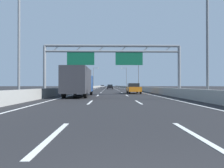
# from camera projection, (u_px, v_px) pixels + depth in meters

# --- Properties ---
(ground_plane) EXTENTS (260.00, 260.00, 0.00)m
(ground_plane) POSITION_uv_depth(u_px,v_px,m) (110.00, 87.00, 101.06)
(ground_plane) COLOR #262628
(lane_dash_left_0) EXTENTS (0.16, 3.00, 0.01)m
(lane_dash_left_0) POSITION_uv_depth(u_px,v_px,m) (52.00, 136.00, 4.55)
(lane_dash_left_0) COLOR white
(lane_dash_left_0) RESTS_ON ground_plane
(lane_dash_left_1) EXTENTS (0.16, 3.00, 0.01)m
(lane_dash_left_1) POSITION_uv_depth(u_px,v_px,m) (90.00, 102.00, 13.54)
(lane_dash_left_1) COLOR white
(lane_dash_left_1) RESTS_ON ground_plane
(lane_dash_left_2) EXTENTS (0.16, 3.00, 0.01)m
(lane_dash_left_2) POSITION_uv_depth(u_px,v_px,m) (98.00, 95.00, 22.54)
(lane_dash_left_2) COLOR white
(lane_dash_left_2) RESTS_ON ground_plane
(lane_dash_left_3) EXTENTS (0.16, 3.00, 0.01)m
(lane_dash_left_3) POSITION_uv_depth(u_px,v_px,m) (101.00, 93.00, 31.54)
(lane_dash_left_3) COLOR white
(lane_dash_left_3) RESTS_ON ground_plane
(lane_dash_left_4) EXTENTS (0.16, 3.00, 0.01)m
(lane_dash_left_4) POSITION_uv_depth(u_px,v_px,m) (103.00, 91.00, 40.54)
(lane_dash_left_4) COLOR white
(lane_dash_left_4) RESTS_ON ground_plane
(lane_dash_left_5) EXTENTS (0.16, 3.00, 0.01)m
(lane_dash_left_5) POSITION_uv_depth(u_px,v_px,m) (104.00, 90.00, 49.54)
(lane_dash_left_5) COLOR white
(lane_dash_left_5) RESTS_ON ground_plane
(lane_dash_left_6) EXTENTS (0.16, 3.00, 0.01)m
(lane_dash_left_6) POSITION_uv_depth(u_px,v_px,m) (105.00, 89.00, 58.54)
(lane_dash_left_6) COLOR white
(lane_dash_left_6) RESTS_ON ground_plane
(lane_dash_left_7) EXTENTS (0.16, 3.00, 0.01)m
(lane_dash_left_7) POSITION_uv_depth(u_px,v_px,m) (105.00, 89.00, 67.54)
(lane_dash_left_7) COLOR white
(lane_dash_left_7) RESTS_ON ground_plane
(lane_dash_left_8) EXTENTS (0.16, 3.00, 0.01)m
(lane_dash_left_8) POSITION_uv_depth(u_px,v_px,m) (106.00, 88.00, 76.54)
(lane_dash_left_8) COLOR white
(lane_dash_left_8) RESTS_ON ground_plane
(lane_dash_left_9) EXTENTS (0.16, 3.00, 0.01)m
(lane_dash_left_9) POSITION_uv_depth(u_px,v_px,m) (106.00, 88.00, 85.53)
(lane_dash_left_9) COLOR white
(lane_dash_left_9) RESTS_ON ground_plane
(lane_dash_left_10) EXTENTS (0.16, 3.00, 0.01)m
(lane_dash_left_10) POSITION_uv_depth(u_px,v_px,m) (106.00, 88.00, 94.53)
(lane_dash_left_10) COLOR white
(lane_dash_left_10) RESTS_ON ground_plane
(lane_dash_left_11) EXTENTS (0.16, 3.00, 0.01)m
(lane_dash_left_11) POSITION_uv_depth(u_px,v_px,m) (107.00, 87.00, 103.53)
(lane_dash_left_11) COLOR white
(lane_dash_left_11) RESTS_ON ground_plane
(lane_dash_left_12) EXTENTS (0.16, 3.00, 0.01)m
(lane_dash_left_12) POSITION_uv_depth(u_px,v_px,m) (107.00, 87.00, 112.53)
(lane_dash_left_12) COLOR white
(lane_dash_left_12) RESTS_ON ground_plane
(lane_dash_left_13) EXTENTS (0.16, 3.00, 0.01)m
(lane_dash_left_13) POSITION_uv_depth(u_px,v_px,m) (107.00, 87.00, 121.53)
(lane_dash_left_13) COLOR white
(lane_dash_left_13) RESTS_ON ground_plane
(lane_dash_left_14) EXTENTS (0.16, 3.00, 0.01)m
(lane_dash_left_14) POSITION_uv_depth(u_px,v_px,m) (107.00, 87.00, 130.53)
(lane_dash_left_14) COLOR white
(lane_dash_left_14) RESTS_ON ground_plane
(lane_dash_left_15) EXTENTS (0.16, 3.00, 0.01)m
(lane_dash_left_15) POSITION_uv_depth(u_px,v_px,m) (107.00, 87.00, 139.53)
(lane_dash_left_15) COLOR white
(lane_dash_left_15) RESTS_ON ground_plane
(lane_dash_left_16) EXTENTS (0.16, 3.00, 0.01)m
(lane_dash_left_16) POSITION_uv_depth(u_px,v_px,m) (107.00, 87.00, 148.53)
(lane_dash_left_16) COLOR white
(lane_dash_left_16) RESTS_ON ground_plane
(lane_dash_left_17) EXTENTS (0.16, 3.00, 0.01)m
(lane_dash_left_17) POSITION_uv_depth(u_px,v_px,m) (108.00, 87.00, 157.52)
(lane_dash_left_17) COLOR white
(lane_dash_left_17) RESTS_ON ground_plane
(lane_dash_right_0) EXTENTS (0.16, 3.00, 0.01)m
(lane_dash_right_0) POSITION_uv_depth(u_px,v_px,m) (196.00, 136.00, 4.60)
(lane_dash_right_0) COLOR white
(lane_dash_right_0) RESTS_ON ground_plane
(lane_dash_right_1) EXTENTS (0.16, 3.00, 0.01)m
(lane_dash_right_1) POSITION_uv_depth(u_px,v_px,m) (139.00, 102.00, 13.60)
(lane_dash_right_1) COLOR white
(lane_dash_right_1) RESTS_ON ground_plane
(lane_dash_right_2) EXTENTS (0.16, 3.00, 0.01)m
(lane_dash_right_2) POSITION_uv_depth(u_px,v_px,m) (127.00, 95.00, 22.60)
(lane_dash_right_2) COLOR white
(lane_dash_right_2) RESTS_ON ground_plane
(lane_dash_right_3) EXTENTS (0.16, 3.00, 0.01)m
(lane_dash_right_3) POSITION_uv_depth(u_px,v_px,m) (122.00, 93.00, 31.60)
(lane_dash_right_3) COLOR white
(lane_dash_right_3) RESTS_ON ground_plane
(lane_dash_right_4) EXTENTS (0.16, 3.00, 0.01)m
(lane_dash_right_4) POSITION_uv_depth(u_px,v_px,m) (119.00, 91.00, 40.60)
(lane_dash_right_4) COLOR white
(lane_dash_right_4) RESTS_ON ground_plane
(lane_dash_right_5) EXTENTS (0.16, 3.00, 0.01)m
(lane_dash_right_5) POSITION_uv_depth(u_px,v_px,m) (117.00, 90.00, 49.60)
(lane_dash_right_5) COLOR white
(lane_dash_right_5) RESTS_ON ground_plane
(lane_dash_right_6) EXTENTS (0.16, 3.00, 0.01)m
(lane_dash_right_6) POSITION_uv_depth(u_px,v_px,m) (116.00, 89.00, 58.59)
(lane_dash_right_6) COLOR white
(lane_dash_right_6) RESTS_ON ground_plane
(lane_dash_right_7) EXTENTS (0.16, 3.00, 0.01)m
(lane_dash_right_7) POSITION_uv_depth(u_px,v_px,m) (115.00, 89.00, 67.59)
(lane_dash_right_7) COLOR white
(lane_dash_right_7) RESTS_ON ground_plane
(lane_dash_right_8) EXTENTS (0.16, 3.00, 0.01)m
(lane_dash_right_8) POSITION_uv_depth(u_px,v_px,m) (114.00, 88.00, 76.59)
(lane_dash_right_8) COLOR white
(lane_dash_right_8) RESTS_ON ground_plane
(lane_dash_right_9) EXTENTS (0.16, 3.00, 0.01)m
(lane_dash_right_9) POSITION_uv_depth(u_px,v_px,m) (114.00, 88.00, 85.59)
(lane_dash_right_9) COLOR white
(lane_dash_right_9) RESTS_ON ground_plane
(lane_dash_right_10) EXTENTS (0.16, 3.00, 0.01)m
(lane_dash_right_10) POSITION_uv_depth(u_px,v_px,m) (113.00, 88.00, 94.59)
(lane_dash_right_10) COLOR white
(lane_dash_right_10) RESTS_ON ground_plane
(lane_dash_right_11) EXTENTS (0.16, 3.00, 0.01)m
(lane_dash_right_11) POSITION_uv_depth(u_px,v_px,m) (113.00, 87.00, 103.59)
(lane_dash_right_11) COLOR white
(lane_dash_right_11) RESTS_ON ground_plane
(lane_dash_right_12) EXTENTS (0.16, 3.00, 0.01)m
(lane_dash_right_12) POSITION_uv_depth(u_px,v_px,m) (113.00, 87.00, 112.59)
(lane_dash_right_12) COLOR white
(lane_dash_right_12) RESTS_ON ground_plane
(lane_dash_right_13) EXTENTS (0.16, 3.00, 0.01)m
(lane_dash_right_13) POSITION_uv_depth(u_px,v_px,m) (112.00, 87.00, 121.58)
(lane_dash_right_13) COLOR white
(lane_dash_right_13) RESTS_ON ground_plane
(lane_dash_right_14) EXTENTS (0.16, 3.00, 0.01)m
(lane_dash_right_14) POSITION_uv_depth(u_px,v_px,m) (112.00, 87.00, 130.58)
(lane_dash_right_14) COLOR white
(lane_dash_right_14) RESTS_ON ground_plane
(lane_dash_right_15) EXTENTS (0.16, 3.00, 0.01)m
(lane_dash_right_15) POSITION_uv_depth(u_px,v_px,m) (112.00, 87.00, 139.58)
(lane_dash_right_15) COLOR white
(lane_dash_right_15) RESTS_ON ground_plane
(lane_dash_right_16) EXTENTS (0.16, 3.00, 0.01)m
(lane_dash_right_16) POSITION_uv_depth(u_px,v_px,m) (112.00, 87.00, 148.58)
(lane_dash_right_16) COLOR white
(lane_dash_right_16) RESTS_ON ground_plane
(lane_dash_right_17) EXTENTS (0.16, 3.00, 0.01)m
(lane_dash_right_17) POSITION_uv_depth(u_px,v_px,m) (112.00, 87.00, 157.58)
(lane_dash_right_17) COLOR white
(lane_dash_right_17) RESTS_ON ground_plane
(edge_line_left) EXTENTS (0.16, 176.00, 0.01)m
(edge_line_left) POSITION_uv_depth(u_px,v_px,m) (99.00, 88.00, 88.98)
(edge_line_left) COLOR white
(edge_line_left) RESTS_ON ground_plane
(edge_line_right) EXTENTS (0.16, 176.00, 0.01)m
(edge_line_right) POSITION_uv_depth(u_px,v_px,m) (121.00, 88.00, 89.14)
(edge_line_right) COLOR white
(edge_line_right) RESTS_ON ground_plane
(barrier_left) EXTENTS (0.45, 220.00, 0.95)m
(barrier_left) POSITION_uv_depth(u_px,v_px,m) (98.00, 86.00, 110.95)
(barrier_left) COLOR #9E9E99
(barrier_left) RESTS_ON ground_plane
(barrier_right) EXTENTS (0.45, 220.00, 0.95)m
(barrier_right) POSITION_uv_depth(u_px,v_px,m) (121.00, 86.00, 111.17)
(barrier_right) COLOR #9E9E99
(barrier_right) RESTS_ON ground_plane
(sign_gantry) EXTENTS (17.21, 0.36, 6.36)m
(sign_gantry) POSITION_uv_depth(u_px,v_px,m) (111.00, 57.00, 22.90)
(sign_gantry) COLOR gray
(sign_gantry) RESTS_ON ground_plane
(streetlamp_left_near) EXTENTS (2.58, 0.28, 9.50)m
(streetlamp_left_near) POSITION_uv_depth(u_px,v_px,m) (22.00, 34.00, 14.83)
(streetlamp_left_near) COLOR slate
(streetlamp_left_near) RESTS_ON ground_plane
(streetlamp_right_near) EXTENTS (2.58, 0.28, 9.50)m
(streetlamp_right_near) POSITION_uv_depth(u_px,v_px,m) (205.00, 35.00, 15.06)
(streetlamp_right_near) COLOR slate
(streetlamp_right_near) RESTS_ON ground_plane
(streetlamp_left_mid) EXTENTS (2.58, 0.28, 9.50)m
(streetlamp_left_mid) POSITION_uv_depth(u_px,v_px,m) (83.00, 70.00, 50.09)
(streetlamp_left_mid) COLOR slate
(streetlamp_left_mid) RESTS_ON ground_plane
(streetlamp_right_mid) EXTENTS (2.58, 0.28, 9.50)m
(streetlamp_right_mid) POSITION_uv_depth(u_px,v_px,m) (138.00, 70.00, 50.32)
(streetlamp_right_mid) COLOR slate
(streetlamp_right_mid) RESTS_ON ground_plane
(streetlamp_left_far) EXTENTS (2.58, 0.28, 9.50)m
(streetlamp_left_far) POSITION_uv_depth(u_px,v_px,m) (94.00, 76.00, 85.34)
(streetlamp_left_far) COLOR slate
(streetlamp_left_far) RESTS_ON ground_plane
(streetlamp_right_far) EXTENTS (2.58, 0.28, 9.50)m
(streetlamp_right_far) POSITION_uv_depth(u_px,v_px,m) (126.00, 76.00, 85.57)
(streetlamp_right_far) COLOR slate
(streetlamp_right_far) RESTS_ON ground_plane
(orange_car) EXTENTS (1.85, 4.27, 1.57)m
(orange_car) POSITION_uv_depth(u_px,v_px,m) (134.00, 88.00, 28.20)
(orange_car) COLOR orange
(orange_car) RESTS_ON ground_plane
(white_car) EXTENTS (1.84, 4.58, 1.37)m
(white_car) POSITION_uv_depth(u_px,v_px,m) (103.00, 86.00, 93.44)
(white_car) COLOR silver
(white_car) RESTS_ON ground_plane
(yellow_car) EXTENTS (1.81, 4.56, 1.52)m
(yellow_car) POSITION_uv_depth(u_px,v_px,m) (110.00, 86.00, 134.58)
(yellow_car) COLOR yellow
(yellow_car) RESTS_ON ground_plane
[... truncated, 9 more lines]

